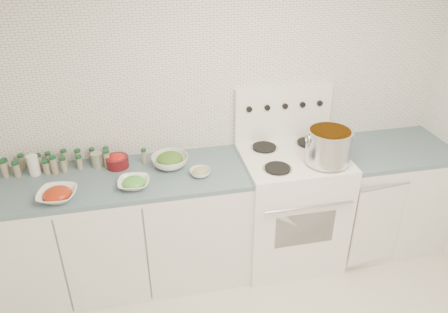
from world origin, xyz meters
TOP-DOWN VIEW (x-y plane):
  - room_walls at (0.00, 0.00)m, footprint 3.54×3.04m
  - counter_left at (-0.82, 1.19)m, footprint 1.85×0.62m
  - stove at (0.48, 1.19)m, footprint 0.76×0.70m
  - counter_right at (1.30, 1.19)m, footprint 0.89×0.67m
  - stock_pot at (0.67, 1.03)m, footprint 0.34×0.32m
  - bowl_tomato at (-1.16, 1.01)m, footprint 0.28×0.28m
  - bowl_snowpea at (-0.69, 1.05)m, footprint 0.23×0.23m
  - bowl_broccoli at (-0.42, 1.27)m, footprint 0.26×0.26m
  - bowl_zucchini at (-0.23, 1.10)m, footprint 0.18×0.18m
  - bowl_pepper at (-0.79, 1.34)m, footprint 0.16×0.16m
  - salt_canister at (-1.35, 1.36)m, footprint 0.09×0.09m
  - tin_can at (-0.93, 1.38)m, footprint 0.11×0.11m
  - spice_cluster at (-1.20, 1.39)m, footprint 0.99×0.16m

SIDE VIEW (x-z plane):
  - counter_right at x=1.30m, z-range 0.00..0.90m
  - counter_left at x=-0.82m, z-range 0.00..0.90m
  - stove at x=0.48m, z-range -0.18..1.18m
  - bowl_zucchini at x=-0.23m, z-range 0.90..0.96m
  - bowl_snowpea at x=-0.69m, z-range 0.89..0.96m
  - bowl_tomato at x=-1.16m, z-range 0.89..0.97m
  - bowl_broccoli at x=-0.42m, z-range 0.90..1.00m
  - bowl_pepper at x=-0.79m, z-range 0.90..1.00m
  - tin_can at x=-0.93m, z-range 0.90..1.01m
  - spice_cluster at x=-1.20m, z-range 0.89..1.03m
  - salt_canister at x=-1.35m, z-range 0.90..1.05m
  - stock_pot at x=0.67m, z-range 0.96..1.20m
  - room_walls at x=0.00m, z-range 0.30..2.82m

